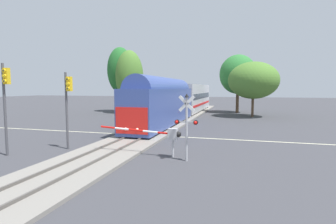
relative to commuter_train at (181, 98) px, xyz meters
The scene contains 13 objects.
ground_plane 15.17m from the commuter_train, 90.01° to the right, with size 220.00×220.00×0.00m, color #3D3D42.
road_centre_stripe 15.17m from the commuter_train, 90.01° to the right, with size 44.00×0.20×0.01m.
railway_track 15.15m from the commuter_train, 90.01° to the right, with size 4.40×80.00×0.32m.
commuter_train is the anchor object (origin of this frame).
crossing_gate_near 22.05m from the commuter_train, 79.98° to the right, with size 5.50×0.40×1.80m.
crossing_signal_mast 22.96m from the commuter_train, 76.43° to the right, with size 1.36×0.44×3.96m.
crossing_gate_far 9.02m from the commuter_train, 113.93° to the right, with size 6.45×0.40×1.80m.
traffic_signal_near_left 24.86m from the commuter_train, 103.32° to the right, with size 0.53×0.38×5.82m.
traffic_signal_median 21.79m from the commuter_train, 98.33° to the right, with size 0.53×0.38×5.36m.
elm_centre_background 13.40m from the commuter_train, 53.32° to the left, with size 6.30×6.30×10.04m.
oak_behind_train 11.46m from the commuter_train, 156.65° to the left, with size 4.68×4.68×10.66m.
oak_far_right 11.03m from the commuter_train, 21.19° to the left, with size 7.36×7.36×8.17m.
pine_left_background 15.16m from the commuter_train, 152.68° to the left, with size 4.64×4.64×11.60m.
Camera 1 is at (8.47, -22.30, 4.27)m, focal length 28.20 mm.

